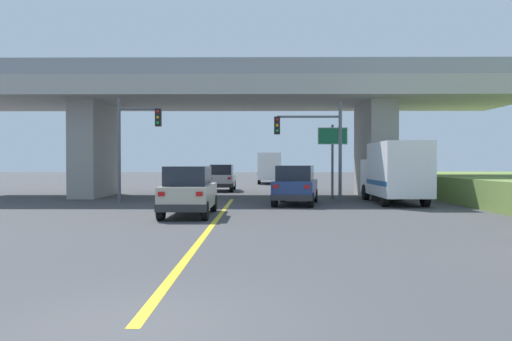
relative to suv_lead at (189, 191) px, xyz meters
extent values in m
plane|color=#424244|center=(1.24, 11.59, -1.01)|extent=(160.00, 160.00, 0.00)
cube|color=#A8A59E|center=(1.24, 11.59, 5.49)|extent=(35.99, 8.97, 1.13)
cube|color=#9A9891|center=(-7.73, 11.59, 1.96)|extent=(1.61, 5.38, 5.94)
cube|color=#9A9891|center=(10.21, 11.59, 1.96)|extent=(1.61, 5.38, 5.94)
cube|color=gray|center=(1.24, 7.26, 6.51)|extent=(35.99, 0.20, 0.90)
cube|color=gray|center=(1.24, 15.92, 6.51)|extent=(35.99, 0.20, 0.90)
cube|color=yellow|center=(1.24, -2.32, -1.01)|extent=(0.20, 22.76, 0.01)
cube|color=#B7B29E|center=(0.00, 0.12, -0.20)|extent=(1.85, 4.58, 0.90)
cube|color=#1E232D|center=(0.00, -0.23, 0.63)|extent=(1.62, 2.52, 0.76)
cube|color=#2D2D30|center=(0.00, -2.12, -0.51)|extent=(1.88, 0.20, 0.28)
cube|color=red|center=(-0.69, -2.19, 0.02)|extent=(0.24, 0.06, 0.16)
cube|color=red|center=(0.69, -2.19, 0.02)|extent=(0.24, 0.06, 0.16)
cylinder|color=black|center=(-0.82, 1.85, -0.65)|extent=(0.26, 0.72, 0.72)
cylinder|color=black|center=(0.82, 1.85, -0.65)|extent=(0.26, 0.72, 0.72)
cylinder|color=black|center=(-0.82, -1.62, -0.65)|extent=(0.26, 0.72, 0.72)
cylinder|color=black|center=(0.82, -1.62, -0.65)|extent=(0.26, 0.72, 0.72)
cube|color=navy|center=(4.75, 5.52, -0.20)|extent=(2.69, 4.73, 0.90)
cube|color=#1E232D|center=(4.70, 5.19, 0.63)|extent=(2.12, 2.71, 0.76)
cube|color=#2D2D30|center=(4.39, 3.37, -0.51)|extent=(2.02, 0.54, 0.28)
cube|color=red|center=(3.64, 3.43, 0.02)|extent=(0.25, 0.10, 0.16)
cube|color=red|center=(5.10, 3.18, 0.02)|extent=(0.25, 0.10, 0.16)
cylinder|color=black|center=(4.16, 7.33, -0.65)|extent=(0.38, 0.75, 0.72)
cylinder|color=black|center=(5.91, 7.03, -0.65)|extent=(0.38, 0.75, 0.72)
cylinder|color=black|center=(3.60, 4.02, -0.65)|extent=(0.38, 0.75, 0.72)
cylinder|color=black|center=(5.34, 3.72, -0.65)|extent=(0.38, 0.75, 0.72)
cube|color=silver|center=(10.02, 8.64, 0.39)|extent=(2.20, 2.00, 1.90)
cube|color=white|center=(10.02, 5.38, 0.82)|extent=(2.31, 4.51, 2.77)
cube|color=#195999|center=(10.02, 5.38, 0.13)|extent=(2.33, 4.42, 0.24)
cylinder|color=black|center=(9.02, 8.64, -0.56)|extent=(0.30, 0.90, 0.90)
cylinder|color=black|center=(11.02, 8.64, -0.56)|extent=(0.30, 0.90, 0.90)
cylinder|color=black|center=(9.02, 4.25, -0.56)|extent=(0.30, 0.90, 0.90)
cylinder|color=black|center=(11.02, 4.25, -0.56)|extent=(0.30, 0.90, 0.90)
cube|color=silver|center=(-0.02, 17.88, -0.20)|extent=(1.81, 4.61, 0.90)
cube|color=#1E232D|center=(-0.02, 17.54, 0.63)|extent=(1.59, 2.53, 0.76)
cube|color=#2D2D30|center=(-0.02, 15.63, -0.51)|extent=(1.84, 0.20, 0.28)
cube|color=red|center=(-0.70, 15.56, 0.02)|extent=(0.24, 0.06, 0.16)
cube|color=red|center=(0.66, 15.56, 0.02)|extent=(0.24, 0.06, 0.16)
cylinder|color=black|center=(-0.82, 19.63, -0.65)|extent=(0.26, 0.72, 0.72)
cylinder|color=black|center=(0.79, 19.63, -0.65)|extent=(0.26, 0.72, 0.72)
cylinder|color=black|center=(-0.82, 16.13, -0.65)|extent=(0.26, 0.72, 0.72)
cylinder|color=black|center=(0.79, 16.13, -0.65)|extent=(0.26, 0.72, 0.72)
cylinder|color=#56595E|center=(7.25, 6.83, 1.73)|extent=(0.18, 0.18, 5.49)
cylinder|color=#56595E|center=(5.53, 6.83, 3.66)|extent=(3.44, 0.12, 0.12)
cube|color=black|center=(3.82, 6.83, 3.18)|extent=(0.32, 0.26, 0.96)
sphere|color=red|center=(3.82, 6.68, 3.48)|extent=(0.16, 0.16, 0.16)
sphere|color=gold|center=(3.82, 6.68, 3.18)|extent=(0.16, 0.16, 0.16)
sphere|color=green|center=(3.82, 6.68, 2.88)|extent=(0.16, 0.16, 0.16)
cylinder|color=#56595E|center=(-4.77, 6.69, 1.81)|extent=(0.18, 0.18, 5.65)
cylinder|color=#56595E|center=(-3.70, 6.69, 4.08)|extent=(2.14, 0.12, 0.12)
cube|color=black|center=(-2.63, 6.69, 3.60)|extent=(0.32, 0.26, 0.96)
sphere|color=red|center=(-2.63, 6.54, 3.90)|extent=(0.16, 0.16, 0.16)
sphere|color=gold|center=(-2.63, 6.54, 3.60)|extent=(0.16, 0.16, 0.16)
sphere|color=green|center=(-2.63, 6.54, 3.30)|extent=(0.16, 0.16, 0.16)
cylinder|color=#56595E|center=(7.20, 9.34, 1.20)|extent=(0.14, 0.14, 4.42)
cube|color=#197242|center=(7.20, 9.28, 2.74)|extent=(1.68, 0.08, 0.93)
cube|color=white|center=(7.20, 9.28, 2.74)|extent=(1.76, 0.04, 1.01)
cube|color=navy|center=(3.79, 34.02, 0.39)|extent=(2.20, 2.00, 1.90)
cube|color=white|center=(3.79, 30.67, 0.79)|extent=(2.31, 4.70, 2.70)
cube|color=#197F4C|center=(3.79, 30.67, 0.11)|extent=(2.33, 4.61, 0.24)
cylinder|color=black|center=(2.79, 34.02, -0.56)|extent=(0.30, 0.90, 0.90)
cylinder|color=black|center=(4.79, 34.02, -0.56)|extent=(0.30, 0.90, 0.90)
cylinder|color=black|center=(2.79, 29.50, -0.56)|extent=(0.30, 0.90, 0.90)
cylinder|color=black|center=(4.79, 29.50, -0.56)|extent=(0.30, 0.90, 0.90)
camera|label=1|loc=(2.91, -20.07, 1.15)|focal=34.68mm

